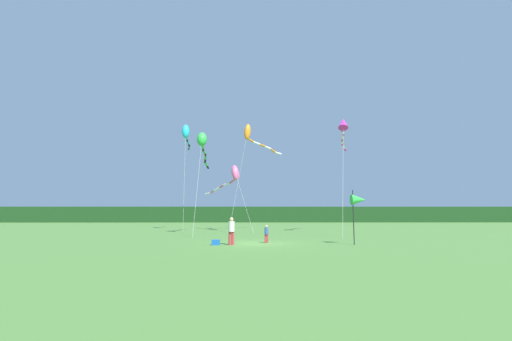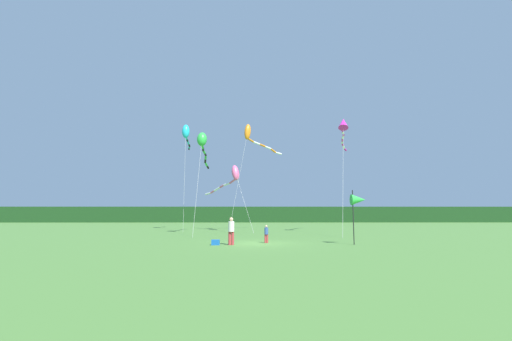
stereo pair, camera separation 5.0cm
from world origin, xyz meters
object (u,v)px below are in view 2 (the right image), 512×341
Objects in this scene: person_child at (266,233)px; banner_flag_pole at (358,200)px; kite_cyan at (186,133)px; kite_rainbow at (232,176)px; kite_orange at (252,136)px; cooler_box at (216,242)px; kite_magenta at (343,127)px; person_adult at (231,229)px; kite_green at (203,143)px.

banner_flag_pole reaches higher than person_child.
kite_rainbow is at bearing -13.21° from kite_cyan.
kite_orange is (7.29, -1.66, -0.63)m from kite_cyan.
kite_cyan reaches higher than kite_rainbow.
cooler_box is at bearing -179.03° from banner_flag_pole.
kite_magenta is 0.99× the size of kite_orange.
person_adult is 17.26m from kite_orange.
cooler_box is 16.09m from kite_rainbow.
person_adult is at bearing -94.61° from kite_orange.
kite_cyan reaches higher than kite_magenta.
person_child is 6.23m from banner_flag_pole.
kite_green is at bearing -173.78° from kite_magenta.
person_adult is at bearing -86.40° from kite_rainbow.
kite_rainbow is 4.85m from kite_orange.
kite_orange reaches higher than person_child.
kite_magenta reaches higher than person_child.
banner_flag_pole is at bearing -12.88° from person_child.
kite_magenta is (7.89, 9.89, 9.57)m from person_child.
person_child is at bearing -60.74° from kite_cyan.
kite_rainbow is at bearing 65.53° from kite_green.
kite_orange reaches higher than person_adult.
kite_green reaches higher than kite_rainbow.
kite_green is at bearing -66.48° from kite_cyan.
kite_rainbow is 0.93× the size of kite_green.
kite_cyan reaches higher than kite_orange.
kite_green is (-5.53, 8.43, 7.67)m from person_child.
kite_orange is (-8.92, 3.30, -0.15)m from kite_magenta.
kite_green is at bearing -133.35° from kite_orange.
person_child is at bearing 167.12° from banner_flag_pole.
banner_flag_pole is (5.72, -1.31, 2.10)m from person_child.
person_child is 19.77m from kite_cyan.
kite_cyan is (-6.11, 16.26, 9.75)m from person_adult.
kite_orange reaches higher than kite_rainbow.
cooler_box is at bearing -155.21° from person_child.
cooler_box is at bearing -177.02° from person_adult.
person_child is at bearing -76.96° from kite_rainbow.
banner_flag_pole is (7.93, 0.10, 1.80)m from person_adult.
person_child is at bearing 24.79° from cooler_box.
person_child is 14.90m from kite_rainbow.
kite_orange reaches higher than cooler_box.
cooler_box is 0.04× the size of kite_magenta.
banner_flag_pole is 17.64m from kite_rainbow.
cooler_box is (-3.16, -1.46, -0.48)m from person_child.
cooler_box is at bearing -90.00° from kite_rainbow.
kite_rainbow is (-11.05, 3.75, -4.48)m from kite_magenta.
person_child is 3.51m from cooler_box.
kite_magenta is at bearing -18.73° from kite_rainbow.
banner_flag_pole is 0.30× the size of kite_magenta.
kite_rainbow is (-3.16, 13.64, 5.09)m from person_child.
person_adult is 1.22m from cooler_box.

